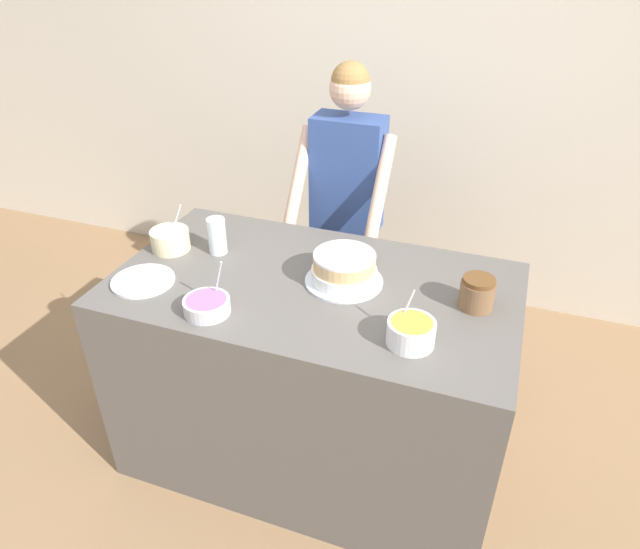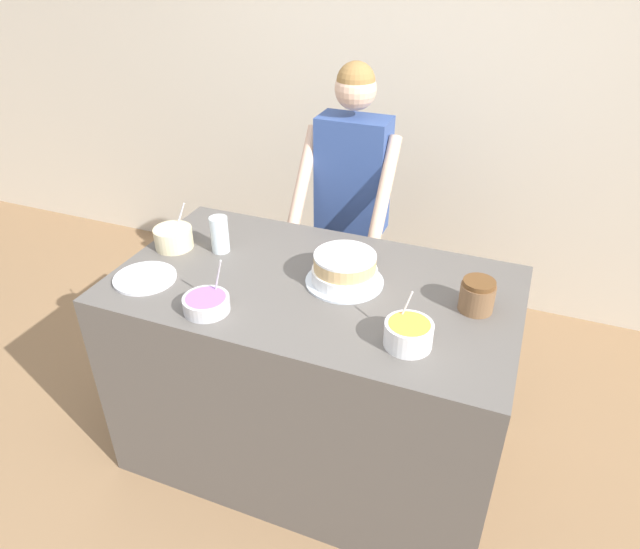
% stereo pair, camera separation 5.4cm
% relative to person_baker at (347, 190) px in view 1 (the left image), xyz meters
% --- Properties ---
extents(ground_plane, '(14.00, 14.00, 0.00)m').
position_rel_person_baker_xyz_m(ground_plane, '(0.11, -1.23, -0.98)').
color(ground_plane, '#93704C').
extents(wall_back, '(10.00, 0.05, 2.60)m').
position_rel_person_baker_xyz_m(wall_back, '(0.11, 0.81, 0.32)').
color(wall_back, beige).
rests_on(wall_back, ground_plane).
extents(counter, '(1.57, 0.89, 0.93)m').
position_rel_person_baker_xyz_m(counter, '(0.11, -0.78, -0.52)').
color(counter, '#5B5651').
rests_on(counter, ground_plane).
extents(person_baker, '(0.47, 0.44, 1.60)m').
position_rel_person_baker_xyz_m(person_baker, '(0.00, 0.00, 0.00)').
color(person_baker, '#2D2D38').
rests_on(person_baker, ground_plane).
extents(cake, '(0.31, 0.31, 0.12)m').
position_rel_person_baker_xyz_m(cake, '(0.22, -0.73, 0.00)').
color(cake, silver).
rests_on(cake, counter).
extents(frosting_bowl_orange, '(0.16, 0.16, 0.17)m').
position_rel_person_baker_xyz_m(frosting_bowl_orange, '(0.55, -1.02, -0.01)').
color(frosting_bowl_orange, white).
rests_on(frosting_bowl_orange, counter).
extents(frosting_bowl_purple, '(0.17, 0.17, 0.20)m').
position_rel_person_baker_xyz_m(frosting_bowl_purple, '(-0.18, -1.09, -0.02)').
color(frosting_bowl_purple, silver).
rests_on(frosting_bowl_purple, counter).
extents(frosting_bowl_white, '(0.16, 0.16, 0.19)m').
position_rel_person_baker_xyz_m(frosting_bowl_white, '(-0.56, -0.73, -0.01)').
color(frosting_bowl_white, beige).
rests_on(frosting_bowl_white, counter).
extents(drinking_glass, '(0.08, 0.08, 0.16)m').
position_rel_person_baker_xyz_m(drinking_glass, '(-0.35, -0.69, 0.02)').
color(drinking_glass, silver).
rests_on(drinking_glass, counter).
extents(ceramic_plate, '(0.24, 0.24, 0.01)m').
position_rel_person_baker_xyz_m(ceramic_plate, '(-0.52, -1.00, -0.05)').
color(ceramic_plate, silver).
rests_on(ceramic_plate, counter).
extents(stoneware_jar, '(0.13, 0.13, 0.12)m').
position_rel_person_baker_xyz_m(stoneware_jar, '(0.72, -0.73, 0.01)').
color(stoneware_jar, brown).
rests_on(stoneware_jar, counter).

